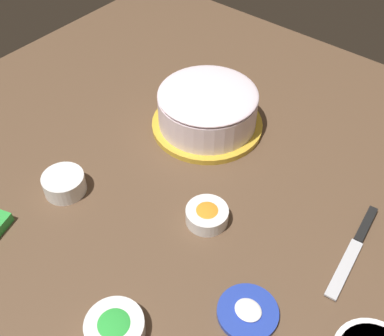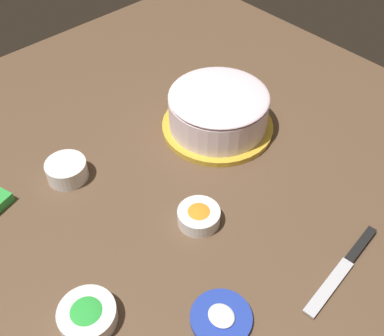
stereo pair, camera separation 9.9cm
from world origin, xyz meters
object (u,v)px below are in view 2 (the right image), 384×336
Objects in this scene: spreading_knife at (348,261)px; sprinkle_bowl_blue at (67,170)px; frosted_cake at (218,111)px; sprinkle_bowl_orange at (199,216)px; frosting_tub_lid at (221,318)px; sprinkle_bowl_green at (87,315)px.

sprinkle_bowl_blue is (0.54, 0.26, 0.02)m from spreading_knife.
sprinkle_bowl_blue is at bearing 25.92° from spreading_knife.
frosted_cake is 0.44m from spreading_knife.
sprinkle_bowl_blue is at bearing 24.06° from sprinkle_bowl_orange.
spreading_knife is at bearing 168.21° from frosted_cake.
frosting_tub_lid is at bearing 135.95° from frosted_cake.
frosting_tub_lid is at bearing -132.43° from sprinkle_bowl_green.
spreading_knife is 2.40× the size of sprinkle_bowl_green.
sprinkle_bowl_green is (-0.20, 0.51, -0.03)m from frosted_cake.
frosted_cake is 1.12× the size of spreading_knife.
frosted_cake reaches higher than frosting_tub_lid.
sprinkle_bowl_blue is at bearing 1.35° from frosting_tub_lid.
sprinkle_bowl_orange reaches higher than frosting_tub_lid.
sprinkle_bowl_orange is (-0.18, 0.23, -0.03)m from frosted_cake.
sprinkle_bowl_orange is (0.18, -0.11, 0.01)m from frosting_tub_lid.
sprinkle_bowl_blue is (0.28, 0.13, 0.00)m from sprinkle_bowl_orange.
frosted_cake is at bearing -52.23° from sprinkle_bowl_orange.
sprinkle_bowl_green reaches higher than frosting_tub_lid.
spreading_knife is 0.29m from sprinkle_bowl_orange.
frosting_tub_lid reaches higher than spreading_knife.
frosted_cake is 2.53× the size of frosting_tub_lid.
spreading_knife is at bearing -152.12° from sprinkle_bowl_orange.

